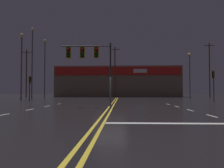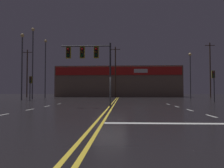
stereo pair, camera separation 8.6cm
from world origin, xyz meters
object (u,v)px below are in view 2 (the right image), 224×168
Objects in this scene: traffic_signal_corner_northwest at (30,83)px; traffic_signal_corner_northeast at (214,79)px; traffic_signal_median at (89,57)px; streetlight_far_left at (33,55)px; streetlight_median_approach at (22,58)px; streetlight_near_right at (45,62)px; streetlight_far_right at (190,69)px.

traffic_signal_corner_northeast reaches higher than traffic_signal_corner_northwest.
streetlight_far_left reaches higher than traffic_signal_median.
streetlight_far_left is at bearing 93.77° from streetlight_median_approach.
streetlight_median_approach reaches higher than traffic_signal_corner_northeast.
streetlight_median_approach is (0.17, -10.56, -0.87)m from streetlight_near_right.
streetlight_median_approach reaches higher than traffic_signal_median.
traffic_signal_corner_northwest is 24.64m from traffic_signal_corner_northeast.
streetlight_near_right is at bearing 90.90° from streetlight_median_approach.
streetlight_near_right is at bearing 116.93° from traffic_signal_median.
traffic_signal_corner_northeast is 0.39× the size of streetlight_median_approach.
traffic_signal_corner_northeast is (24.60, -1.40, 0.42)m from traffic_signal_corner_northwest.
streetlight_near_right is 1.16× the size of streetlight_median_approach.
traffic_signal_median is 0.53× the size of streetlight_median_approach.
traffic_signal_corner_northeast is 13.89m from streetlight_far_right.
traffic_signal_corner_northeast is at bearing -3.25° from traffic_signal_corner_northwest.
traffic_signal_median is 28.75m from streetlight_far_right.
streetlight_far_left is (-2.72, 7.18, 5.12)m from traffic_signal_corner_northwest.
traffic_signal_corner_northeast is 0.46× the size of streetlight_far_right.
traffic_signal_corner_northwest is at bearing -154.77° from streetlight_far_right.
traffic_signal_corner_northeast is at bearing 35.56° from traffic_signal_median.
traffic_signal_corner_northwest is 5.22m from streetlight_median_approach.
streetlight_near_right is (-27.18, 14.46, 4.35)m from traffic_signal_corner_northeast.
streetlight_near_right is 10.60m from streetlight_median_approach.
streetlight_median_approach is 1.17× the size of streetlight_far_right.
traffic_signal_corner_northwest is 28.74m from streetlight_far_right.
streetlight_near_right is at bearing 151.99° from traffic_signal_corner_northeast.
traffic_signal_corner_northwest is 0.28× the size of streetlight_far_left.
traffic_signal_corner_northeast is at bearing -28.01° from streetlight_near_right.
streetlight_median_approach is 0.82× the size of streetlight_far_left.
traffic_signal_corner_northwest is 0.40× the size of streetlight_far_right.
streetlight_far_left is at bearing -91.38° from streetlight_near_right.
streetlight_median_approach is at bearing -86.23° from streetlight_far_left.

